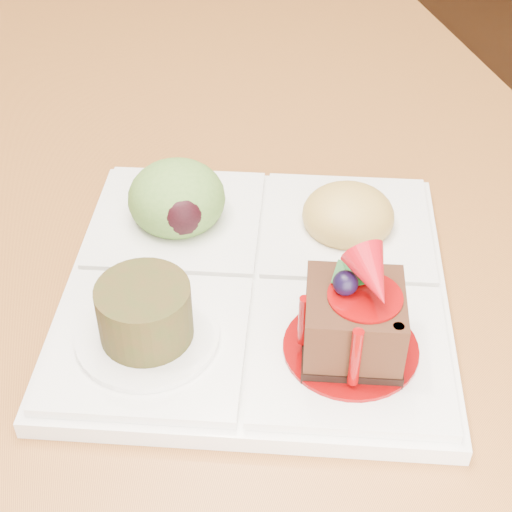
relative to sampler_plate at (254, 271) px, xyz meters
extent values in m
plane|color=brown|center=(-0.20, 0.59, -0.77)|extent=(6.00, 6.00, 0.00)
cylinder|color=#A16529|center=(0.24, 1.43, -0.41)|extent=(0.06, 0.06, 0.71)
cylinder|color=black|center=(0.55, 0.64, -0.57)|extent=(0.03, 0.03, 0.40)
cube|color=silver|center=(0.00, 0.00, -0.01)|extent=(0.31, 0.31, 0.01)
cube|color=silver|center=(0.04, -0.08, 0.00)|extent=(0.15, 0.15, 0.01)
cube|color=silver|center=(-0.07, -0.04, 0.00)|extent=(0.15, 0.15, 0.01)
cube|color=silver|center=(-0.04, 0.07, 0.00)|extent=(0.15, 0.15, 0.01)
cube|color=silver|center=(0.08, 0.03, 0.00)|extent=(0.15, 0.15, 0.01)
cylinder|color=#740405|center=(0.04, -0.08, 0.00)|extent=(0.08, 0.08, 0.00)
cube|color=black|center=(0.04, -0.08, 0.00)|extent=(0.07, 0.07, 0.01)
cube|color=#38200F|center=(0.04, -0.08, 0.02)|extent=(0.07, 0.07, 0.04)
cylinder|color=#740405|center=(0.04, -0.08, 0.04)|extent=(0.04, 0.04, 0.00)
sphere|color=black|center=(0.03, -0.08, 0.05)|extent=(0.01, 0.01, 0.01)
cone|color=#A40A15|center=(0.04, -0.08, 0.06)|extent=(0.03, 0.04, 0.04)
cube|color=#104013|center=(0.04, -0.07, 0.05)|extent=(0.01, 0.01, 0.01)
cube|color=#104013|center=(0.03, -0.07, 0.05)|extent=(0.02, 0.02, 0.01)
cylinder|color=#740405|center=(0.03, -0.11, 0.02)|extent=(0.01, 0.01, 0.04)
cylinder|color=#740405|center=(0.05, -0.11, 0.02)|extent=(0.01, 0.01, 0.04)
cylinder|color=#740405|center=(0.01, -0.07, 0.02)|extent=(0.01, 0.01, 0.03)
cylinder|color=silver|center=(-0.07, -0.04, 0.00)|extent=(0.08, 0.08, 0.00)
cylinder|color=#3E2811|center=(-0.07, -0.04, 0.02)|extent=(0.05, 0.05, 0.04)
cylinder|color=#482D0F|center=(-0.07, -0.04, 0.03)|extent=(0.04, 0.04, 0.00)
ellipsoid|color=#5B8335|center=(-0.04, 0.07, 0.01)|extent=(0.07, 0.07, 0.05)
ellipsoid|color=black|center=(-0.04, 0.05, 0.02)|extent=(0.03, 0.02, 0.03)
ellipsoid|color=#A6813B|center=(0.08, 0.03, 0.01)|extent=(0.06, 0.06, 0.04)
cube|color=orange|center=(0.09, 0.04, 0.01)|extent=(0.02, 0.02, 0.02)
cube|color=#3F6816|center=(0.07, 0.04, 0.01)|extent=(0.02, 0.02, 0.01)
cube|color=orange|center=(0.06, 0.03, 0.01)|extent=(0.02, 0.02, 0.02)
cube|color=#3F6816|center=(0.08, 0.02, 0.01)|extent=(0.02, 0.02, 0.01)
camera|label=1|loc=(-0.09, -0.37, 0.33)|focal=55.00mm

